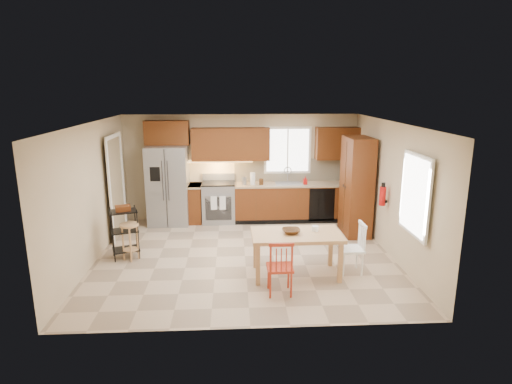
{
  "coord_description": "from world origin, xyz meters",
  "views": [
    {
      "loc": [
        -0.21,
        -7.57,
        3.12
      ],
      "look_at": [
        0.23,
        0.4,
        1.15
      ],
      "focal_mm": 30.0,
      "sensor_mm": 36.0,
      "label": 1
    }
  ],
  "objects": [
    {
      "name": "upper_over_fridge",
      "position": [
        -1.7,
        2.33,
        2.1
      ],
      "size": [
        1.0,
        0.35,
        0.55
      ],
      "primitive_type": "cube",
      "color": "#5F2B0F",
      "rests_on": "wall_back"
    },
    {
      "name": "wall_front",
      "position": [
        0.0,
        -2.5,
        1.25
      ],
      "size": [
        5.5,
        0.02,
        2.5
      ],
      "primitive_type": "cube",
      "color": "#CCB793",
      "rests_on": "ground"
    },
    {
      "name": "ceiling",
      "position": [
        0.0,
        0.0,
        2.5
      ],
      "size": [
        5.5,
        5.0,
        0.02
      ],
      "primitive_type": "cube",
      "color": "silver",
      "rests_on": "ground"
    },
    {
      "name": "bar_stool",
      "position": [
        -2.11,
        -0.04,
        0.35
      ],
      "size": [
        0.43,
        0.43,
        0.69
      ],
      "primitive_type": null,
      "rotation": [
        0.0,
        0.0,
        0.35
      ],
      "color": "tan",
      "rests_on": "floor"
    },
    {
      "name": "canister_wood",
      "position": [
        0.45,
        2.12,
        0.97
      ],
      "size": [
        0.1,
        0.1,
        0.14
      ],
      "primitive_type": "cylinder",
      "color": "#533116",
      "rests_on": "base_cabinet_run"
    },
    {
      "name": "upper_left_block",
      "position": [
        -0.25,
        2.33,
        1.83
      ],
      "size": [
        1.8,
        0.35,
        0.75
      ],
      "primitive_type": "cube",
      "color": "#5F2B0F",
      "rests_on": "wall_back"
    },
    {
      "name": "wall_right",
      "position": [
        2.75,
        0.0,
        1.25
      ],
      "size": [
        0.02,
        5.0,
        2.5
      ],
      "primitive_type": "cube",
      "color": "#CCB793",
      "rests_on": "ground"
    },
    {
      "name": "wall_left",
      "position": [
        -2.75,
        0.0,
        1.25
      ],
      "size": [
        0.02,
        5.0,
        2.5
      ],
      "primitive_type": "cube",
      "color": "#CCB793",
      "rests_on": "ground"
    },
    {
      "name": "refrigerator",
      "position": [
        -1.7,
        2.12,
        0.91
      ],
      "size": [
        0.92,
        0.75,
        1.82
      ],
      "primitive_type": "cube",
      "color": "gray",
      "rests_on": "floor"
    },
    {
      "name": "pantry",
      "position": [
        2.43,
        1.2,
        1.05
      ],
      "size": [
        0.5,
        0.95,
        2.1
      ],
      "primitive_type": "cube",
      "color": "#5C2B11",
      "rests_on": "floor"
    },
    {
      "name": "soap_bottle",
      "position": [
        1.48,
        2.1,
        1.0
      ],
      "size": [
        0.09,
        0.09,
        0.19
      ],
      "primitive_type": "imported",
      "color": "#B00E0C",
      "rests_on": "base_cabinet_run"
    },
    {
      "name": "chair_red",
      "position": [
        0.49,
        -1.52,
        0.44
      ],
      "size": [
        0.41,
        0.41,
        0.88
      ],
      "primitive_type": null,
      "rotation": [
        0.0,
        0.0,
        0.01
      ],
      "color": "#B1311B",
      "rests_on": "floor"
    },
    {
      "name": "dining_table",
      "position": [
        0.84,
        -0.87,
        0.37
      ],
      "size": [
        1.5,
        0.85,
        0.73
      ],
      "primitive_type": null,
      "rotation": [
        0.0,
        0.0,
        0.01
      ],
      "color": "tan",
      "rests_on": "floor"
    },
    {
      "name": "paper_towel",
      "position": [
        0.25,
        2.15,
        1.04
      ],
      "size": [
        0.12,
        0.12,
        0.28
      ],
      "primitive_type": "cylinder",
      "color": "white",
      "rests_on": "base_cabinet_run"
    },
    {
      "name": "window_back",
      "position": [
        1.1,
        2.48,
        1.65
      ],
      "size": [
        1.12,
        0.04,
        1.12
      ],
      "primitive_type": "cube",
      "color": "white",
      "rests_on": "wall_back"
    },
    {
      "name": "chair_white",
      "position": [
        1.79,
        -0.82,
        0.44
      ],
      "size": [
        0.41,
        0.41,
        0.88
      ],
      "primitive_type": null,
      "rotation": [
        0.0,
        0.0,
        1.58
      ],
      "color": "white",
      "rests_on": "floor"
    },
    {
      "name": "wall_back",
      "position": [
        0.0,
        2.5,
        1.25
      ],
      "size": [
        5.5,
        0.02,
        2.5
      ],
      "primitive_type": "cube",
      "color": "#CCB793",
      "rests_on": "ground"
    },
    {
      "name": "sink",
      "position": [
        1.1,
        2.2,
        0.86
      ],
      "size": [
        0.62,
        0.46,
        0.16
      ],
      "primitive_type": "cube",
      "color": "gray",
      "rests_on": "base_cabinet_run"
    },
    {
      "name": "table_bowl",
      "position": [
        0.75,
        -0.87,
        0.74
      ],
      "size": [
        0.31,
        0.31,
        0.07
      ],
      "primitive_type": "imported",
      "rotation": [
        0.0,
        0.0,
        0.01
      ],
      "color": "#533116",
      "rests_on": "dining_table"
    },
    {
      "name": "undercab_glow",
      "position": [
        -0.55,
        2.3,
        1.43
      ],
      "size": [
        1.6,
        0.3,
        0.01
      ],
      "primitive_type": "cube",
      "color": "#FFBF66",
      "rests_on": "wall_back"
    },
    {
      "name": "fire_extinguisher",
      "position": [
        2.63,
        0.15,
        1.1
      ],
      "size": [
        0.12,
        0.12,
        0.36
      ],
      "primitive_type": "cylinder",
      "color": "#B00E0C",
      "rests_on": "wall_right"
    },
    {
      "name": "range_stove",
      "position": [
        -0.55,
        2.19,
        0.46
      ],
      "size": [
        0.76,
        0.63,
        0.92
      ],
      "primitive_type": "cube",
      "color": "gray",
      "rests_on": "floor"
    },
    {
      "name": "base_cabinet_run",
      "position": [
        1.29,
        2.2,
        0.45
      ],
      "size": [
        2.92,
        0.6,
        0.9
      ],
      "primitive_type": "cube",
      "color": "#5C2B11",
      "rests_on": "floor"
    },
    {
      "name": "utility_cart",
      "position": [
        -2.23,
        0.07,
        0.48
      ],
      "size": [
        0.57,
        0.51,
        0.95
      ],
      "primitive_type": null,
      "rotation": [
        0.0,
        0.0,
        0.33
      ],
      "color": "black",
      "rests_on": "floor"
    },
    {
      "name": "backsplash",
      "position": [
        1.29,
        2.48,
        1.18
      ],
      "size": [
        2.92,
        0.03,
        0.55
      ],
      "primitive_type": "cube",
      "color": "beige",
      "rests_on": "wall_back"
    },
    {
      "name": "table_jar",
      "position": [
        1.17,
        -0.77,
        0.77
      ],
      "size": [
        0.11,
        0.11,
        0.12
      ],
      "primitive_type": "cylinder",
      "rotation": [
        0.0,
        0.0,
        0.01
      ],
      "color": "white",
      "rests_on": "dining_table"
    },
    {
      "name": "window_right",
      "position": [
        2.68,
        -1.15,
        1.45
      ],
      "size": [
        0.04,
        1.02,
        1.32
      ],
      "primitive_type": "cube",
      "color": "white",
      "rests_on": "wall_right"
    },
    {
      "name": "dishwasher",
      "position": [
        1.85,
        1.91,
        0.45
      ],
      "size": [
        0.6,
        0.02,
        0.78
      ],
      "primitive_type": "cube",
      "color": "black",
      "rests_on": "floor"
    },
    {
      "name": "upper_right_block",
      "position": [
        2.25,
        2.33,
        1.83
      ],
      "size": [
        1.0,
        0.35,
        0.75
      ],
      "primitive_type": "cube",
      "color": "#5F2B0F",
      "rests_on": "wall_back"
    },
    {
      "name": "doorway",
      "position": [
        -2.67,
        1.3,
        1.05
      ],
      "size": [
        0.04,
        0.95,
        2.1
      ],
      "primitive_type": "cube",
      "color": "#8C7A59",
      "rests_on": "wall_left"
    },
    {
      "name": "base_cabinet_narrow",
      "position": [
        -1.1,
        2.2,
        0.45
      ],
      "size": [
        0.3,
        0.6,
        0.9
      ],
      "primitive_type": "cube",
      "color": "#5C2B11",
      "rests_on": "floor"
    },
    {
      "name": "floor",
      "position": [
        0.0,
        0.0,
        0.0
      ],
      "size": [
        5.5,
        5.5,
        0.0
      ],
      "primitive_type": "plane",
      "color": "tan",
      "rests_on": "ground"
    },
    {
      "name": "canister_steel",
      "position": [
        0.05,
        2.15,
        0.99
      ],
      "size": [
        0.11,
        0.11,
        0.18
      ],
      "primitive_type": "cylinder",
      "color": "gray",
      "rests_on": "base_cabinet_run"
    }
  ]
}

